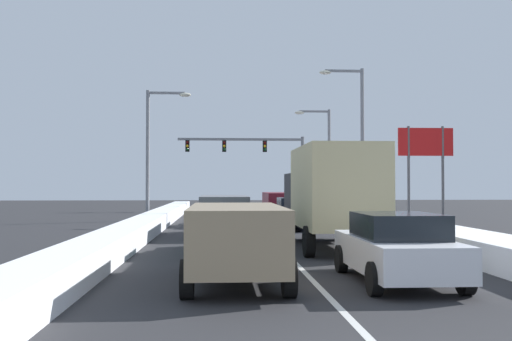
{
  "coord_description": "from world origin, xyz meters",
  "views": [
    {
      "loc": [
        -2.06,
        -5.77,
        2.12
      ],
      "look_at": [
        -0.19,
        24.8,
        2.88
      ],
      "focal_mm": 41.47,
      "sensor_mm": 36.0,
      "label": 1
    }
  ],
  "objects_px": {
    "suv_tan_center_lane_nearest": "(236,236)",
    "sedan_green_center_lane_second": "(226,228)",
    "suv_gray_center_lane_third": "(224,211)",
    "traffic_light_gantry": "(259,154)",
    "sedan_navy_right_lane_third": "(295,213)",
    "suv_maroon_right_lane_fourth": "(281,204)",
    "street_lamp_left_mid": "(154,142)",
    "street_lamp_right_mid": "(324,151)",
    "sedan_silver_center_lane_fourth": "(222,211)",
    "sedan_white_right_lane_nearest": "(396,247)",
    "roadside_sign_right": "(426,152)",
    "street_lamp_right_near": "(357,131)",
    "box_truck_right_lane_second": "(331,192)"
  },
  "relations": [
    {
      "from": "sedan_silver_center_lane_fourth",
      "to": "street_lamp_right_mid",
      "type": "relative_size",
      "value": 0.59
    },
    {
      "from": "suv_tan_center_lane_nearest",
      "to": "roadside_sign_right",
      "type": "height_order",
      "value": "roadside_sign_right"
    },
    {
      "from": "sedan_white_right_lane_nearest",
      "to": "street_lamp_left_mid",
      "type": "relative_size",
      "value": 0.58
    },
    {
      "from": "traffic_light_gantry",
      "to": "street_lamp_left_mid",
      "type": "xyz_separation_m",
      "value": [
        -7.15,
        -13.98,
        -0.05
      ]
    },
    {
      "from": "sedan_navy_right_lane_third",
      "to": "roadside_sign_right",
      "type": "relative_size",
      "value": 0.82
    },
    {
      "from": "suv_gray_center_lane_third",
      "to": "street_lamp_left_mid",
      "type": "relative_size",
      "value": 0.63
    },
    {
      "from": "suv_maroon_right_lane_fourth",
      "to": "suv_gray_center_lane_third",
      "type": "relative_size",
      "value": 1.0
    },
    {
      "from": "sedan_white_right_lane_nearest",
      "to": "suv_tan_center_lane_nearest",
      "type": "xyz_separation_m",
      "value": [
        -3.49,
        0.12,
        0.25
      ]
    },
    {
      "from": "sedan_silver_center_lane_fourth",
      "to": "street_lamp_right_near",
      "type": "relative_size",
      "value": 0.5
    },
    {
      "from": "suv_gray_center_lane_third",
      "to": "sedan_green_center_lane_second",
      "type": "bearing_deg",
      "value": -89.71
    },
    {
      "from": "sedan_white_right_lane_nearest",
      "to": "sedan_silver_center_lane_fourth",
      "type": "bearing_deg",
      "value": 101.38
    },
    {
      "from": "roadside_sign_right",
      "to": "sedan_navy_right_lane_third",
      "type": "bearing_deg",
      "value": -150.28
    },
    {
      "from": "sedan_green_center_lane_second",
      "to": "street_lamp_right_mid",
      "type": "relative_size",
      "value": 0.59
    },
    {
      "from": "traffic_light_gantry",
      "to": "roadside_sign_right",
      "type": "bearing_deg",
      "value": -62.17
    },
    {
      "from": "suv_gray_center_lane_third",
      "to": "traffic_light_gantry",
      "type": "xyz_separation_m",
      "value": [
        3.06,
        24.44,
        3.71
      ]
    },
    {
      "from": "street_lamp_right_near",
      "to": "roadside_sign_right",
      "type": "distance_m",
      "value": 4.1
    },
    {
      "from": "suv_maroon_right_lane_fourth",
      "to": "traffic_light_gantry",
      "type": "bearing_deg",
      "value": 91.7
    },
    {
      "from": "traffic_light_gantry",
      "to": "suv_tan_center_lane_nearest",
      "type": "bearing_deg",
      "value": -94.52
    },
    {
      "from": "suv_tan_center_lane_nearest",
      "to": "sedan_green_center_lane_second",
      "type": "height_order",
      "value": "suv_tan_center_lane_nearest"
    },
    {
      "from": "suv_maroon_right_lane_fourth",
      "to": "street_lamp_right_near",
      "type": "distance_m",
      "value": 6.18
    },
    {
      "from": "street_lamp_left_mid",
      "to": "street_lamp_right_near",
      "type": "bearing_deg",
      "value": -6.01
    },
    {
      "from": "sedan_white_right_lane_nearest",
      "to": "roadside_sign_right",
      "type": "relative_size",
      "value": 0.82
    },
    {
      "from": "suv_gray_center_lane_third",
      "to": "sedan_silver_center_lane_fourth",
      "type": "relative_size",
      "value": 1.09
    },
    {
      "from": "sedan_navy_right_lane_third",
      "to": "street_lamp_right_near",
      "type": "relative_size",
      "value": 0.5
    },
    {
      "from": "street_lamp_left_mid",
      "to": "roadside_sign_right",
      "type": "distance_m",
      "value": 15.85
    },
    {
      "from": "sedan_green_center_lane_second",
      "to": "traffic_light_gantry",
      "type": "relative_size",
      "value": 0.42
    },
    {
      "from": "sedan_navy_right_lane_third",
      "to": "street_lamp_left_mid",
      "type": "bearing_deg",
      "value": 137.94
    },
    {
      "from": "sedan_silver_center_lane_fourth",
      "to": "street_lamp_left_mid",
      "type": "xyz_separation_m",
      "value": [
        -4.03,
        4.22,
        3.91
      ]
    },
    {
      "from": "sedan_silver_center_lane_fourth",
      "to": "street_lamp_right_near",
      "type": "height_order",
      "value": "street_lamp_right_near"
    },
    {
      "from": "suv_tan_center_lane_nearest",
      "to": "sedan_silver_center_lane_fourth",
      "type": "relative_size",
      "value": 1.09
    },
    {
      "from": "suv_tan_center_lane_nearest",
      "to": "sedan_silver_center_lane_fourth",
      "type": "distance_m",
      "value": 18.34
    },
    {
      "from": "sedan_silver_center_lane_fourth",
      "to": "roadside_sign_right",
      "type": "height_order",
      "value": "roadside_sign_right"
    },
    {
      "from": "traffic_light_gantry",
      "to": "sedan_navy_right_lane_third",
      "type": "bearing_deg",
      "value": -88.83
    },
    {
      "from": "sedan_navy_right_lane_third",
      "to": "sedan_silver_center_lane_fourth",
      "type": "relative_size",
      "value": 1.0
    },
    {
      "from": "sedan_green_center_lane_second",
      "to": "street_lamp_left_mid",
      "type": "distance_m",
      "value": 17.72
    },
    {
      "from": "suv_maroon_right_lane_fourth",
      "to": "street_lamp_right_near",
      "type": "height_order",
      "value": "street_lamp_right_near"
    },
    {
      "from": "suv_tan_center_lane_nearest",
      "to": "sedan_silver_center_lane_fourth",
      "type": "bearing_deg",
      "value": 90.7
    },
    {
      "from": "suv_tan_center_lane_nearest",
      "to": "sedan_navy_right_lane_third",
      "type": "bearing_deg",
      "value": 78.09
    },
    {
      "from": "suv_maroon_right_lane_fourth",
      "to": "street_lamp_left_mid",
      "type": "bearing_deg",
      "value": 177.53
    },
    {
      "from": "suv_gray_center_lane_third",
      "to": "sedan_silver_center_lane_fourth",
      "type": "height_order",
      "value": "suv_gray_center_lane_third"
    },
    {
      "from": "sedan_silver_center_lane_fourth",
      "to": "traffic_light_gantry",
      "type": "xyz_separation_m",
      "value": [
        3.12,
        18.2,
        3.96
      ]
    },
    {
      "from": "box_truck_right_lane_second",
      "to": "street_lamp_left_mid",
      "type": "distance_m",
      "value": 17.61
    },
    {
      "from": "suv_maroon_right_lane_fourth",
      "to": "street_lamp_right_mid",
      "type": "relative_size",
      "value": 0.64
    },
    {
      "from": "sedan_green_center_lane_second",
      "to": "street_lamp_left_mid",
      "type": "xyz_separation_m",
      "value": [
        -4.12,
        16.79,
        3.91
      ]
    },
    {
      "from": "suv_maroon_right_lane_fourth",
      "to": "sedan_white_right_lane_nearest",
      "type": "bearing_deg",
      "value": -89.55
    },
    {
      "from": "traffic_light_gantry",
      "to": "street_lamp_right_mid",
      "type": "bearing_deg",
      "value": -56.09
    },
    {
      "from": "suv_tan_center_lane_nearest",
      "to": "street_lamp_right_near",
      "type": "distance_m",
      "value": 23.04
    },
    {
      "from": "suv_gray_center_lane_third",
      "to": "street_lamp_right_mid",
      "type": "distance_m",
      "value": 19.73
    },
    {
      "from": "box_truck_right_lane_second",
      "to": "sedan_green_center_lane_second",
      "type": "relative_size",
      "value": 1.6
    },
    {
      "from": "suv_maroon_right_lane_fourth",
      "to": "suv_tan_center_lane_nearest",
      "type": "xyz_separation_m",
      "value": [
        -3.32,
        -22.23,
        0.0
      ]
    }
  ]
}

